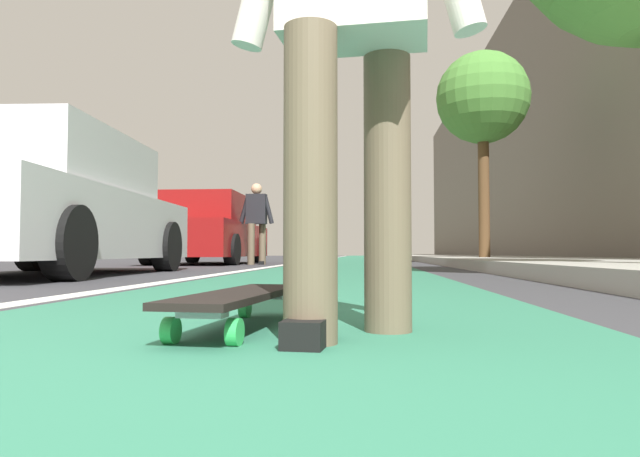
% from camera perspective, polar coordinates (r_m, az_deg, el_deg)
% --- Properties ---
extents(ground_plane, '(80.00, 80.00, 0.00)m').
position_cam_1_polar(ground_plane, '(10.85, 2.74, -3.70)').
color(ground_plane, '#38383D').
extents(bike_lane_paint, '(56.00, 2.18, 0.00)m').
position_cam_1_polar(bike_lane_paint, '(24.84, 3.78, -3.01)').
color(bike_lane_paint, '#2D7256').
rests_on(bike_lane_paint, ground).
extents(lane_stripe_white, '(52.00, 0.16, 0.01)m').
position_cam_1_polar(lane_stripe_white, '(20.90, 0.22, -3.11)').
color(lane_stripe_white, silver).
rests_on(lane_stripe_white, ground).
extents(sidewalk_curb, '(52.00, 3.20, 0.14)m').
position_cam_1_polar(sidewalk_curb, '(19.08, 13.62, -2.89)').
color(sidewalk_curb, '#9E9B93').
rests_on(sidewalk_curb, ground).
extents(building_facade, '(40.00, 1.20, 8.96)m').
position_cam_1_polar(building_facade, '(23.92, 18.50, 7.87)').
color(building_facade, slate).
rests_on(building_facade, ground).
extents(skateboard, '(0.86, 0.29, 0.11)m').
position_cam_1_polar(skateboard, '(1.76, -7.94, -6.98)').
color(skateboard, green).
rests_on(skateboard, ground).
extents(skater_person, '(0.44, 0.72, 1.64)m').
position_cam_1_polar(skater_person, '(1.71, 3.30, 21.83)').
color(skater_person, brown).
rests_on(skater_person, ground).
extents(parked_car_near, '(4.24, 2.08, 1.48)m').
position_cam_1_polar(parked_car_near, '(6.64, -25.73, 1.86)').
color(parked_car_near, silver).
rests_on(parked_car_near, ground).
extents(parked_car_mid, '(4.47, 1.86, 1.46)m').
position_cam_1_polar(parked_car_mid, '(12.46, -11.00, -0.31)').
color(parked_car_mid, maroon).
rests_on(parked_car_mid, ground).
extents(traffic_light, '(0.33, 0.28, 4.10)m').
position_cam_1_polar(traffic_light, '(22.19, -0.60, 4.28)').
color(traffic_light, '#2D2D2D').
rests_on(traffic_light, ground).
extents(street_tree_mid, '(2.03, 2.03, 4.68)m').
position_cam_1_polar(street_tree_mid, '(13.35, 15.99, 12.33)').
color(street_tree_mid, brown).
rests_on(street_tree_mid, ground).
extents(pedestrian_distant, '(0.46, 0.71, 1.64)m').
position_cam_1_polar(pedestrian_distant, '(11.51, -6.37, 1.04)').
color(pedestrian_distant, brown).
rests_on(pedestrian_distant, ground).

